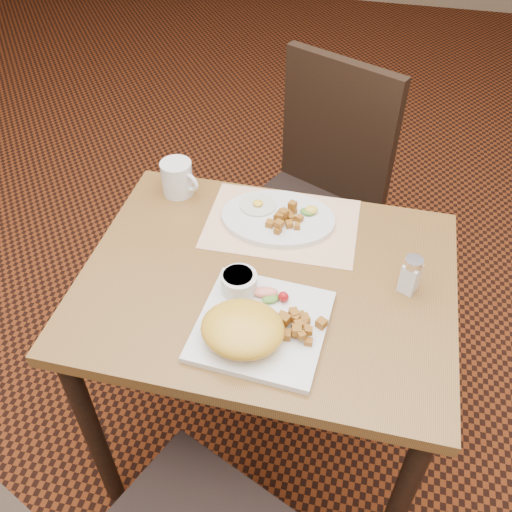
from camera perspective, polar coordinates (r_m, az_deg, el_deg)
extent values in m
plane|color=black|center=(1.99, 0.80, -17.28)|extent=(8.00, 8.00, 0.00)
cube|color=brown|center=(1.40, 1.09, -2.66)|extent=(0.90, 0.70, 0.03)
cylinder|color=black|center=(1.64, -15.95, -16.74)|extent=(0.05, 0.05, 0.71)
cylinder|color=black|center=(1.54, 14.09, -22.95)|extent=(0.05, 0.05, 0.71)
cylinder|color=black|center=(1.96, -8.62, -1.99)|extent=(0.05, 0.05, 0.71)
cylinder|color=black|center=(1.87, 15.10, -6.03)|extent=(0.05, 0.05, 0.71)
cylinder|color=black|center=(1.68, -6.57, -22.44)|extent=(0.04, 0.04, 0.42)
cube|color=black|center=(2.00, 4.41, 3.37)|extent=(0.56, 0.56, 0.05)
cylinder|color=black|center=(2.22, 10.56, -0.81)|extent=(0.04, 0.04, 0.42)
cylinder|color=black|center=(2.00, 5.37, -6.58)|extent=(0.04, 0.04, 0.42)
cylinder|color=black|center=(2.34, 2.97, 2.98)|extent=(0.04, 0.04, 0.42)
cylinder|color=black|center=(2.14, -2.65, -2.03)|extent=(0.04, 0.04, 0.42)
cube|color=black|center=(1.98, 8.19, 12.28)|extent=(0.40, 0.21, 0.50)
cube|color=white|center=(1.53, 2.60, 3.24)|extent=(0.41, 0.29, 0.00)
cube|color=silver|center=(1.27, 0.58, -6.99)|extent=(0.30, 0.30, 0.02)
ellipsoid|color=gold|center=(1.22, -1.33, -7.28)|extent=(0.18, 0.16, 0.07)
ellipsoid|color=gold|center=(1.22, -0.40, -8.83)|extent=(0.07, 0.06, 0.02)
ellipsoid|color=gold|center=(1.26, -3.63, -6.34)|extent=(0.07, 0.06, 0.02)
cylinder|color=silver|center=(1.32, -1.69, -2.69)|extent=(0.08, 0.08, 0.05)
cylinder|color=beige|center=(1.31, -1.83, -1.96)|extent=(0.07, 0.07, 0.01)
ellipsoid|color=#387223|center=(1.31, 1.46, -4.28)|extent=(0.05, 0.04, 0.01)
ellipsoid|color=red|center=(1.30, 2.76, -4.09)|extent=(0.03, 0.03, 0.03)
ellipsoid|color=#F28C72|center=(1.32, 0.93, -3.62)|extent=(0.07, 0.04, 0.02)
cylinder|color=white|center=(1.56, 0.21, 5.14)|extent=(0.10, 0.10, 0.01)
ellipsoid|color=yellow|center=(1.55, 0.20, 5.32)|extent=(0.03, 0.03, 0.01)
ellipsoid|color=#387223|center=(1.53, 5.16, 4.43)|extent=(0.04, 0.04, 0.01)
ellipsoid|color=yellow|center=(1.54, 5.54, 4.62)|extent=(0.04, 0.04, 0.02)
cube|color=white|center=(1.38, 15.14, -2.12)|extent=(0.05, 0.05, 0.08)
cylinder|color=silver|center=(1.34, 15.52, -0.63)|extent=(0.06, 0.06, 0.02)
cylinder|color=silver|center=(1.62, -7.90, 7.75)|extent=(0.09, 0.09, 0.10)
torus|color=silver|center=(1.60, -6.66, 7.32)|extent=(0.06, 0.03, 0.06)
cube|color=#A9671B|center=(1.25, 4.88, -7.28)|extent=(0.02, 0.02, 0.02)
cube|color=#A9671B|center=(1.23, 5.28, -8.53)|extent=(0.02, 0.02, 0.01)
cube|color=#A9671B|center=(1.24, 2.90, -6.36)|extent=(0.03, 0.03, 0.02)
cube|color=#A9671B|center=(1.26, 3.84, -5.79)|extent=(0.03, 0.03, 0.02)
cube|color=#A9671B|center=(1.23, 4.12, -7.40)|extent=(0.02, 0.02, 0.02)
cube|color=#A9671B|center=(1.24, 4.28, -6.85)|extent=(0.02, 0.02, 0.02)
cube|color=#A9671B|center=(1.26, 4.65, -6.70)|extent=(0.02, 0.02, 0.02)
cube|color=#A9671B|center=(1.26, 4.35, -7.06)|extent=(0.02, 0.02, 0.02)
cube|color=#A9671B|center=(1.22, 4.59, -7.95)|extent=(0.02, 0.02, 0.02)
cube|color=#A9671B|center=(1.27, 4.26, -6.43)|extent=(0.02, 0.02, 0.01)
cube|color=#A9671B|center=(1.25, 4.61, -7.06)|extent=(0.03, 0.03, 0.02)
cube|color=#A9671B|center=(1.27, 4.86, -6.31)|extent=(0.03, 0.03, 0.02)
cube|color=#A9671B|center=(1.26, 4.40, -6.75)|extent=(0.02, 0.02, 0.01)
cube|color=#A9671B|center=(1.26, 4.10, -6.83)|extent=(0.02, 0.02, 0.02)
cube|color=#A9671B|center=(1.24, 3.07, -7.89)|extent=(0.02, 0.02, 0.02)
cube|color=#A9671B|center=(1.26, 6.55, -6.70)|extent=(0.03, 0.03, 0.02)
cube|color=#A9671B|center=(1.25, 2.66, -6.04)|extent=(0.02, 0.02, 0.02)
cube|color=#A9671B|center=(1.24, 3.85, -7.64)|extent=(0.02, 0.02, 0.02)
cube|color=#A9671B|center=(1.28, 4.53, -5.94)|extent=(0.02, 0.02, 0.01)
cube|color=#A9671B|center=(1.27, 2.74, -6.28)|extent=(0.02, 0.03, 0.02)
cube|color=#A9671B|center=(1.26, 4.96, -6.54)|extent=(0.02, 0.02, 0.02)
cube|color=#A9671B|center=(1.23, 5.29, -7.45)|extent=(0.02, 0.02, 0.01)
cube|color=#A9671B|center=(1.26, 3.72, -5.59)|extent=(0.02, 0.02, 0.02)
cube|color=#A9671B|center=(1.25, 3.93, -6.18)|extent=(0.02, 0.02, 0.02)
cube|color=#A9671B|center=(1.51, 4.37, 3.75)|extent=(0.02, 0.02, 0.02)
cube|color=#A9671B|center=(1.50, 2.77, 4.32)|extent=(0.03, 0.03, 0.02)
cube|color=#A9671B|center=(1.47, 2.19, 2.59)|extent=(0.02, 0.02, 0.02)
cube|color=#A9671B|center=(1.49, 2.44, 4.00)|extent=(0.02, 0.02, 0.02)
cube|color=#A9671B|center=(1.49, 4.14, 2.99)|extent=(0.02, 0.02, 0.01)
cube|color=#A9671B|center=(1.51, 3.51, 3.83)|extent=(0.02, 0.02, 0.02)
cube|color=#A9671B|center=(1.51, 2.75, 3.77)|extent=(0.02, 0.02, 0.01)
cube|color=#A9671B|center=(1.53, 3.76, 4.58)|extent=(0.02, 0.02, 0.02)
cube|color=#A9671B|center=(1.49, 3.35, 3.19)|extent=(0.02, 0.02, 0.02)
cube|color=#A9671B|center=(1.51, 2.61, 3.78)|extent=(0.02, 0.02, 0.01)
cube|color=#A9671B|center=(1.52, 2.36, 4.12)|extent=(0.02, 0.02, 0.01)
cube|color=#A9671B|center=(1.50, 2.69, 4.29)|extent=(0.02, 0.02, 0.02)
cube|color=#A9671B|center=(1.52, 3.66, 5.10)|extent=(0.02, 0.02, 0.02)
cube|color=#A9671B|center=(1.52, 3.21, 4.20)|extent=(0.03, 0.03, 0.02)
cube|color=#A9671B|center=(1.49, 1.41, 3.27)|extent=(0.02, 0.02, 0.02)
cube|color=#A9671B|center=(1.51, 2.44, 3.86)|extent=(0.03, 0.03, 0.02)
cube|color=#A9671B|center=(1.46, 2.32, 3.22)|extent=(0.03, 0.03, 0.02)
cube|color=#A9671B|center=(1.51, 2.32, 3.93)|extent=(0.03, 0.03, 0.02)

